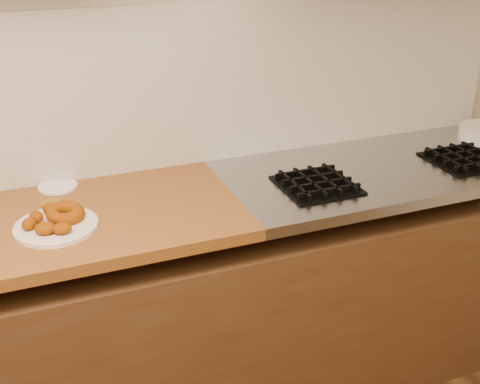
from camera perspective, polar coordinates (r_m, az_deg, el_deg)
name	(u,v)px	position (r m, az deg, el deg)	size (l,w,h in m)	color
wall_back	(57,55)	(2.15, -17.00, 12.30)	(4.00, 0.02, 2.70)	#B7AC8F
base_cabinet	(101,342)	(2.27, -13.08, -13.64)	(3.60, 0.60, 0.77)	#51341D
stovetop	(387,169)	(2.40, 13.73, 2.12)	(1.30, 0.62, 0.04)	#9EA0A5
backsplash	(63,100)	(2.17, -16.47, 8.40)	(3.60, 0.02, 0.60)	beige
burner_grates	(394,170)	(2.31, 14.40, 2.03)	(0.91, 0.26, 0.03)	black
donut_plate	(56,226)	(1.93, -17.03, -3.13)	(0.26, 0.26, 0.01)	white
ring_donut	(65,213)	(1.94, -16.24, -1.94)	(0.12, 0.12, 0.04)	#944400
fried_dough_chunks	(46,221)	(1.92, -17.89, -2.61)	(0.15, 0.20, 0.04)	#944400
tub_lid	(58,186)	(2.22, -16.88, 0.51)	(0.14, 0.14, 0.01)	white
brass_jar_lid	(52,204)	(2.09, -17.41, -1.08)	(0.07, 0.07, 0.01)	#B38B1C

